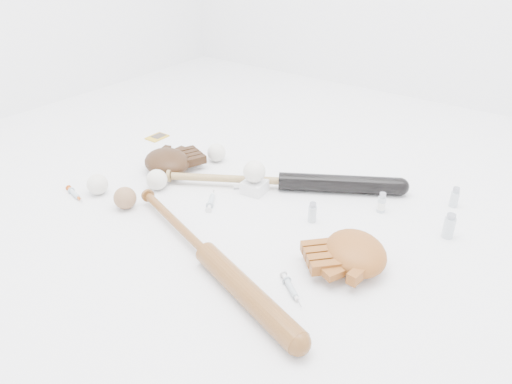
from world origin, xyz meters
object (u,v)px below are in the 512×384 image
Objects in this scene: bat_wood at (207,254)px; pedestal at (254,187)px; glove_dark at (167,162)px; bat_dark at (282,181)px.

bat_wood is 0.44m from pedestal.
pedestal is at bearing 127.09° from bat_wood.
glove_dark is at bearing 164.57° from bat_wood.
glove_dark reaches higher than bat_wood.
bat_wood is at bearing -71.99° from pedestal.
bat_wood is 0.62m from glove_dark.
bat_dark is 3.72× the size of glove_dark.
pedestal is (0.38, 0.07, -0.02)m from glove_dark.
bat_dark is 0.47m from glove_dark.
bat_dark reaches higher than pedestal.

